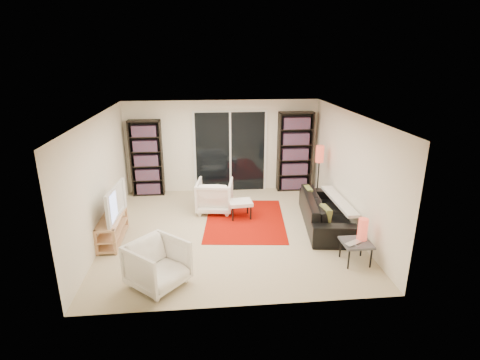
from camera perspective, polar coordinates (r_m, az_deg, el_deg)
name	(u,v)px	position (r m, az deg, el deg)	size (l,w,h in m)	color
floor	(229,230)	(7.90, -1.61, -7.65)	(5.00, 5.00, 0.00)	beige
wall_back	(222,146)	(9.85, -2.68, 5.13)	(5.00, 0.02, 2.40)	white
wall_front	(241,232)	(5.13, 0.22, -7.92)	(5.00, 0.02, 2.40)	white
wall_left	(100,179)	(7.70, -20.58, 0.08)	(0.02, 5.00, 2.40)	white
wall_right	(350,172)	(8.00, 16.48, 1.17)	(0.02, 5.00, 2.40)	white
ceiling	(228,115)	(7.17, -1.79, 9.83)	(5.00, 5.00, 0.02)	white
sliding_door	(230,152)	(9.86, -1.50, 4.26)	(1.92, 0.08, 2.16)	white
bookshelf_left	(147,158)	(9.84, -14.04, 3.23)	(0.80, 0.30, 1.95)	black
bookshelf_right	(295,152)	(9.99, 8.35, 4.26)	(0.90, 0.30, 2.10)	black
tv_stand	(112,228)	(7.78, -18.88, -7.00)	(0.39, 1.21, 0.50)	tan
tv	(110,202)	(7.56, -19.16, -3.22)	(1.09, 0.14, 0.63)	black
rug	(245,220)	(8.34, 0.77, -6.09)	(1.70, 2.30, 0.01)	#A40D02
sofa	(326,211)	(8.19, 12.92, -4.65)	(2.22, 0.87, 0.65)	black
armchair_back	(215,196)	(8.71, -3.88, -2.40)	(0.80, 0.83, 0.75)	white
armchair_front	(158,264)	(6.14, -12.43, -12.44)	(0.79, 0.81, 0.74)	white
ottoman	(240,203)	(8.34, 0.06, -3.59)	(0.54, 0.46, 0.40)	white
side_table	(356,244)	(6.91, 17.29, -9.30)	(0.50, 0.50, 0.40)	#47484C
laptop	(355,244)	(6.77, 17.16, -9.33)	(0.31, 0.20, 0.02)	silver
table_lamp	(363,229)	(6.93, 18.20, -7.12)	(0.17, 0.17, 0.39)	#D74731
floor_lamp	(319,160)	(9.09, 12.00, 3.05)	(0.22, 0.22, 1.46)	black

